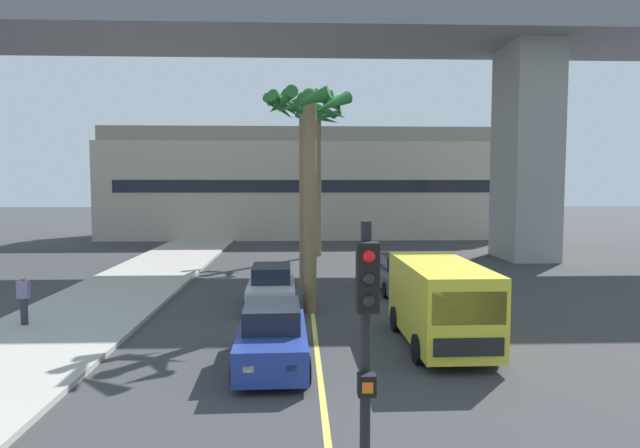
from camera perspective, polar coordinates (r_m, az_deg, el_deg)
The scene contains 13 objects.
sidewalk_left at distance 17.15m, azimuth -28.74°, elevation -11.63°, with size 4.80×80.00×0.15m, color #ADA89E.
lane_stripe_center at distance 23.22m, azimuth -1.02°, elevation -7.20°, with size 0.14×56.00×0.01m, color #DBCC4C.
bridge_overpass at distance 34.15m, azimuth 1.14°, elevation 19.17°, with size 61.16×8.00×17.09m.
pier_building_backdrop at distance 47.79m, azimuth -1.73°, elevation 4.15°, with size 33.57×8.04×9.19m.
car_queue_front at distance 20.57m, azimuth -5.08°, elevation -6.68°, with size 1.91×4.14×1.56m.
car_queue_second at distance 14.17m, azimuth -5.00°, elevation -11.72°, with size 1.91×4.14×1.56m.
car_queue_third at distance 23.76m, azimuth 8.29°, elevation -5.23°, with size 1.85×4.11×1.56m.
delivery_van at distance 16.05m, azimuth 12.38°, elevation -7.82°, with size 2.19×5.26×2.36m.
traffic_light_median_near at distance 6.24m, azimuth 4.84°, elevation -13.49°, with size 0.24×0.37×4.20m.
palm_tree_near_median at distance 19.41m, azimuth -1.11°, elevation 8.43°, with size 3.03×3.05×7.93m.
palm_tree_mid_median at distance 24.61m, azimuth -1.72°, elevation 10.17°, with size 3.65×3.64×8.63m.
palm_tree_far_median at distance 34.72m, azimuth -0.19°, elevation 8.64°, with size 2.98×3.10×9.29m.
pedestrian_near_crosswalk at distance 19.78m, azimuth -28.48°, elevation -6.81°, with size 0.34×0.22×1.62m.
Camera 1 is at (-0.52, 1.25, 4.61)m, focal length 30.74 mm.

